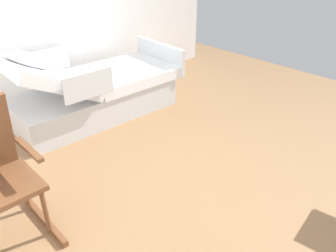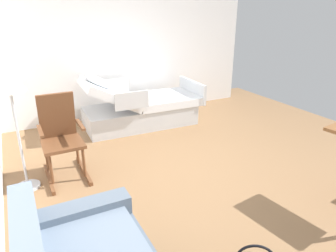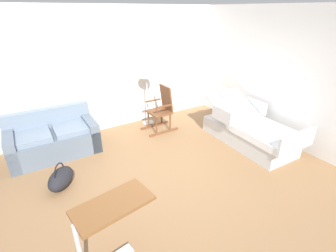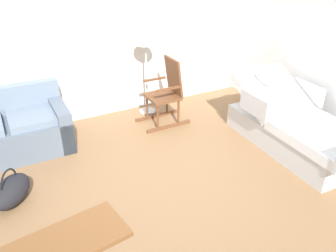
% 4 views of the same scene
% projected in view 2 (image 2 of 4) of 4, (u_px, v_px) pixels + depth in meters
% --- Properties ---
extents(ground_plane, '(6.44, 6.44, 0.00)m').
position_uv_depth(ground_plane, '(203.00, 168.00, 4.13)').
color(ground_plane, olive).
extents(side_wall, '(0.10, 4.97, 2.70)m').
position_uv_depth(side_wall, '(129.00, 44.00, 5.81)').
color(side_wall, white).
rests_on(side_wall, ground).
extents(hospital_bed, '(1.07, 2.11, 1.03)m').
position_uv_depth(hospital_bed, '(140.00, 109.00, 5.54)').
color(hospital_bed, silver).
rests_on(hospital_bed, ground).
extents(rocking_chair, '(0.76, 0.51, 1.05)m').
position_uv_depth(rocking_chair, '(61.00, 138.00, 3.81)').
color(rocking_chair, brown).
rests_on(rocking_chair, ground).
extents(floor_lamp, '(0.34, 0.34, 1.48)m').
position_uv_depth(floor_lamp, '(9.00, 87.00, 3.24)').
color(floor_lamp, '#B2B5BA').
rests_on(floor_lamp, ground).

